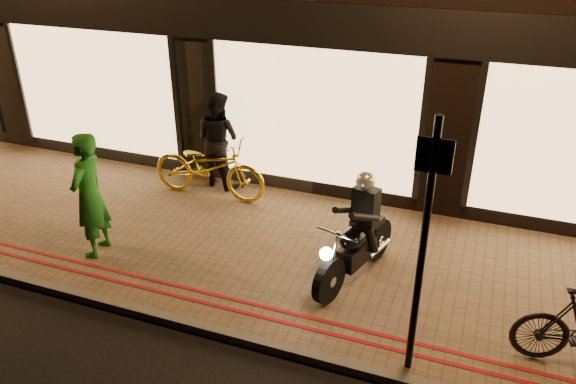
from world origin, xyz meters
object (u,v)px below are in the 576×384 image
at_px(person_green, 89,196).
at_px(sign_post, 424,240).
at_px(bicycle_gold, 209,167).
at_px(motorcycle, 357,239).

bearing_deg(person_green, sign_post, 72.87).
bearing_deg(bicycle_gold, motorcycle, -117.06).
bearing_deg(motorcycle, bicycle_gold, 170.03).
height_order(sign_post, person_green, sign_post).
bearing_deg(sign_post, person_green, 171.14).
bearing_deg(person_green, bicycle_gold, 154.18).
relative_size(motorcycle, bicycle_gold, 0.88).
height_order(motorcycle, bicycle_gold, motorcycle).
xyz_separation_m(sign_post, bicycle_gold, (-4.11, 3.03, -1.11)).
xyz_separation_m(bicycle_gold, person_green, (-0.72, -2.28, 0.39)).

